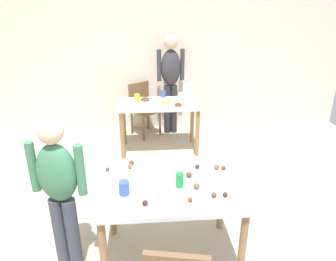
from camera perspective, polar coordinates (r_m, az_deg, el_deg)
The scene contains 32 objects.
ground_plane at distance 3.07m, azimuth 2.04°, elevation -22.09°, with size 6.40×6.40×0.00m, color tan.
wall_back at distance 5.43m, azimuth -1.67°, elevation 13.71°, with size 6.40×0.10×2.60m, color beige.
dining_table_near at distance 2.68m, azimuth 0.44°, elevation -11.60°, with size 1.18×0.81×0.75m.
dining_table_far at distance 4.65m, azimuth -1.63°, elevation 3.64°, with size 1.20×0.61×0.75m.
chair_far_table at distance 5.31m, azimuth -4.58°, elevation 4.49°, with size 0.56×0.56×0.87m.
person_girl_near at distance 2.64m, azimuth -18.96°, elevation -9.59°, with size 0.45×0.26×1.37m.
person_adult_far at distance 5.20m, azimuth 0.49°, elevation 9.83°, with size 0.46×0.24×1.63m.
mixing_bowl at distance 2.73m, azimuth -4.85°, elevation -7.51°, with size 0.16×0.16×0.09m, color white.
soda_can at distance 2.58m, azimuth 2.10°, elevation -8.90°, with size 0.07×0.07×0.12m, color #198438.
fork_near at distance 2.75m, azimuth 8.41°, elevation -8.41°, with size 0.17×0.02×0.01m, color silver.
cup_near_0 at distance 2.52m, azimuth -7.90°, elevation -10.18°, with size 0.08×0.08×0.11m, color #3351B2.
cake_ball_0 at distance 2.58m, azimuth 5.17°, elevation -9.89°, with size 0.05×0.05×0.05m, color brown.
cake_ball_1 at distance 2.50m, azimuth 8.27°, elevation -11.40°, with size 0.04×0.04×0.04m, color brown.
cake_ball_2 at distance 2.87m, azimuth -6.80°, elevation -6.40°, with size 0.05×0.05×0.05m, color brown.
cake_ball_3 at distance 2.87m, azimuth 8.75°, elevation -6.47°, with size 0.05×0.05×0.05m, color brown.
cake_ball_4 at distance 2.86m, azimuth -10.84°, elevation -6.84°, with size 0.04×0.04×0.04m, color brown.
cake_ball_5 at distance 2.52m, azimuth 10.26°, elevation -11.26°, with size 0.04×0.04×0.04m, color #3D2319.
cake_ball_6 at distance 2.44m, azimuth 3.98°, elevation -12.31°, with size 0.04×0.04×0.04m, color brown.
cake_ball_7 at distance 2.40m, azimuth -4.15°, elevation -12.85°, with size 0.04×0.04×0.04m, color #3D2319.
cake_ball_8 at distance 2.92m, azimuth -6.56°, elevation -5.81°, with size 0.05×0.05×0.05m, color brown.
cake_ball_9 at distance 2.86m, azimuth 5.30°, elevation -6.44°, with size 0.04×0.04×0.04m, color #3D2319.
cake_ball_10 at distance 2.87m, azimuth 9.95°, elevation -6.60°, with size 0.04×0.04×0.04m, color brown.
cake_ball_11 at distance 2.73m, azimuth 3.81°, elevation -7.89°, with size 0.05×0.05×0.05m, color brown.
pitcher_far at distance 4.60m, azimuth 3.46°, elevation 6.61°, with size 0.13×0.13×0.26m, color white.
cup_far_0 at distance 4.86m, azimuth -0.86°, elevation 6.56°, with size 0.07×0.07×0.10m, color #3351B2.
cup_far_1 at distance 4.76m, azimuth 3.45°, elevation 6.27°, with size 0.08×0.08×0.12m, color red.
cup_far_2 at distance 4.76m, azimuth 2.36°, elevation 6.20°, with size 0.07×0.07×0.10m, color white.
cup_far_3 at distance 4.68m, azimuth -5.57°, elevation 5.86°, with size 0.08×0.08×0.11m, color yellow.
donut_far_0 at distance 4.48m, azimuth 1.83°, elevation 4.65°, with size 0.11×0.11×0.03m, color brown.
donut_far_1 at distance 4.50m, azimuth -5.94°, elevation 4.65°, with size 0.12×0.12×0.03m, color white.
donut_far_2 at distance 4.72m, azimuth -4.12°, elevation 5.62°, with size 0.13×0.13×0.04m, color brown.
donut_far_3 at distance 4.62m, azimuth -0.43°, elevation 5.27°, with size 0.12×0.12×0.04m, color gold.
Camera 1 is at (-0.27, -2.15, 2.17)m, focal length 33.90 mm.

